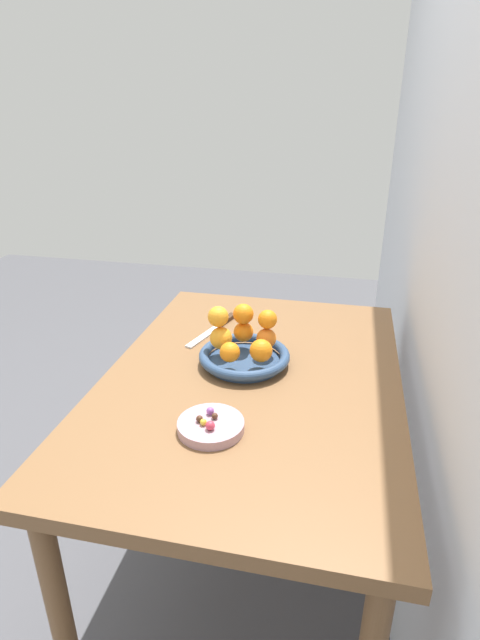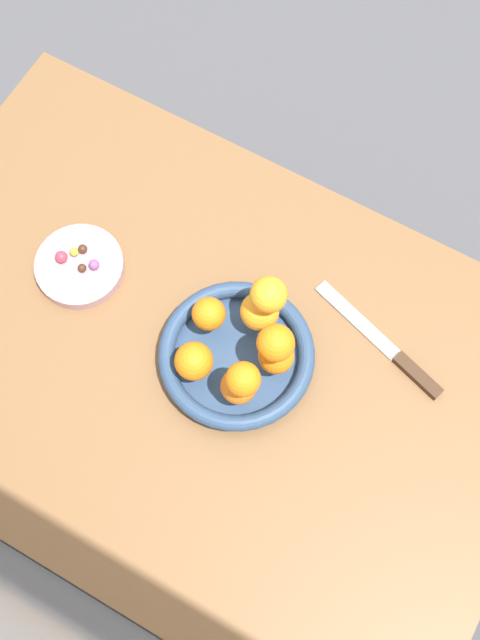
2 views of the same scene
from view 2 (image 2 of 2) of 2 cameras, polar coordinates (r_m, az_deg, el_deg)
name	(u,v)px [view 2 (image 2 of 2)]	position (r m, az deg, el deg)	size (l,w,h in m)	color
ground_plane	(211,451)	(2.00, -2.07, -9.31)	(6.00, 6.00, 0.00)	#4C4C51
dining_table	(198,375)	(1.36, -3.00, -3.96)	(1.10, 0.76, 0.74)	brown
fruit_bowl	(237,355)	(1.26, -0.25, -2.53)	(0.25, 0.25, 0.04)	navy
candy_dish	(80,266)	(1.35, -11.32, 3.76)	(0.15, 0.15, 0.02)	#B28C99
orange_0	(239,386)	(1.20, -0.10, -4.73)	(0.05, 0.05, 0.05)	orange
orange_1	(276,356)	(1.21, 2.59, -2.58)	(0.06, 0.06, 0.06)	orange
orange_2	(260,311)	(1.23, 1.41, 0.62)	(0.06, 0.06, 0.06)	orange
orange_3	(209,314)	(1.23, -2.24, 0.45)	(0.05, 0.05, 0.05)	orange
orange_4	(194,361)	(1.21, -3.31, -2.93)	(0.06, 0.06, 0.06)	orange
orange_5	(276,343)	(1.16, 2.56, -1.64)	(0.06, 0.06, 0.06)	orange
orange_6	(243,379)	(1.14, 0.23, -4.23)	(0.05, 0.05, 0.05)	orange
orange_7	(269,295)	(1.18, 2.06, 1.81)	(0.06, 0.06, 0.06)	orange
candy_ball_0	(82,268)	(1.33, -11.17, 3.65)	(0.01, 0.01, 0.01)	#472819
candy_ball_1	(83,249)	(1.34, -11.12, 4.99)	(0.02, 0.02, 0.02)	#472819
candy_ball_2	(94,265)	(1.33, -10.34, 3.89)	(0.02, 0.02, 0.02)	#8C4C99
candy_ball_3	(61,257)	(1.34, -12.59, 4.40)	(0.02, 0.02, 0.02)	#C6384C
candy_ball_4	(74,252)	(1.34, -11.71, 4.77)	(0.01, 0.01, 0.01)	gold
knife	(389,349)	(1.30, 10.54, -2.04)	(0.25, 0.10, 0.01)	#3F2819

